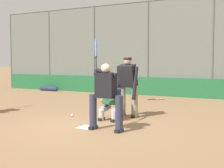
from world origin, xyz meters
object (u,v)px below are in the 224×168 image
Objects in this scene: batter_at_plate at (105,94)px; spare_bat_by_padding at (159,99)px; catcher_behind_plate at (111,99)px; umpire_home at (128,85)px; equipment_bag_dugout_side at (49,89)px; baseball_loose at (72,115)px.

batter_at_plate reaches higher than spare_bat_by_padding.
catcher_behind_plate is at bearing -129.26° from spare_bat_by_padding.
catcher_behind_plate is 1.95× the size of spare_bat_by_padding.
umpire_home is 2.96× the size of spare_bat_by_padding.
batter_at_plate reaches higher than equipment_bag_dugout_side.
spare_bat_by_padding is 7.13m from equipment_bag_dugout_side.
spare_bat_by_padding is at bearing -80.58° from batter_at_plate.
umpire_home is 9.53m from equipment_bag_dugout_side.
batter_at_plate is 1.38m from catcher_behind_plate.
spare_bat_by_padding is (0.64, -4.51, -0.94)m from umpire_home.
batter_at_plate reaches higher than catcher_behind_plate.
equipment_bag_dugout_side is at bearing -39.77° from catcher_behind_plate.
equipment_bag_dugout_side is (8.03, -7.51, -0.76)m from batter_at_plate.
batter_at_plate is 2.39m from baseball_loose.
baseball_loose is at bearing -32.48° from batter_at_plate.
batter_at_plate is at bearing 146.70° from baseball_loose.
umpire_home reaches higher than baseball_loose.
umpire_home is at bearing -125.98° from spare_bat_by_padding.
umpire_home reaches higher than catcher_behind_plate.
catcher_behind_plate reaches higher than equipment_bag_dugout_side.
catcher_behind_plate is 5.26m from spare_bat_by_padding.
umpire_home reaches higher than spare_bat_by_padding.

